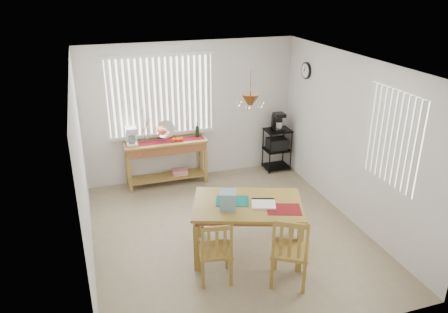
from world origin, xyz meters
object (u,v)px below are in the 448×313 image
object	(u,v)px
sideboard	(167,152)
dining_table	(248,209)
wire_cart	(277,145)
cart_items	(278,122)
chair_left	(216,251)
chair_right	(290,251)

from	to	relation	value
sideboard	dining_table	world-z (taller)	sideboard
wire_cart	cart_items	size ratio (longest dim) A/B	2.43
cart_items	dining_table	xyz separation A→B (m)	(-1.60, -2.54, -0.30)
sideboard	chair_left	xyz separation A→B (m)	(0.03, -3.01, -0.20)
chair_right	dining_table	bearing A→B (deg)	108.50
sideboard	wire_cart	bearing A→B (deg)	-0.44
sideboard	cart_items	xyz separation A→B (m)	(2.23, -0.01, 0.36)
sideboard	cart_items	world-z (taller)	cart_items
sideboard	dining_table	distance (m)	2.63
sideboard	chair_right	world-z (taller)	chair_right
sideboard	cart_items	bearing A→B (deg)	-0.21
dining_table	cart_items	bearing A→B (deg)	57.84
wire_cart	dining_table	bearing A→B (deg)	-122.25
dining_table	chair_right	world-z (taller)	chair_right
dining_table	chair_left	world-z (taller)	chair_left
wire_cart	cart_items	distance (m)	0.50
wire_cart	sideboard	bearing A→B (deg)	179.56
dining_table	chair_left	size ratio (longest dim) A/B	1.90
wire_cart	chair_left	world-z (taller)	chair_left
wire_cart	chair_left	xyz separation A→B (m)	(-2.20, -2.99, -0.07)
cart_items	chair_right	distance (m)	3.64
chair_left	chair_right	distance (m)	0.94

